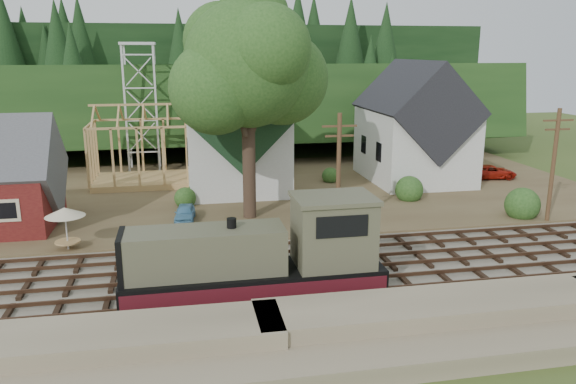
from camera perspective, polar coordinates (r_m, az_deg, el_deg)
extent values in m
plane|color=#384C1E|center=(30.15, -5.23, -8.66)|extent=(140.00, 140.00, 0.00)
cube|color=#7F7259|center=(22.60, -2.86, -16.93)|extent=(64.00, 5.00, 1.60)
cube|color=#726B5B|center=(30.12, -5.24, -8.52)|extent=(64.00, 11.00, 0.16)
cube|color=brown|center=(47.17, -7.54, -0.08)|extent=(64.00, 26.00, 0.30)
cube|color=#1E3F19|center=(70.69, -8.83, 4.51)|extent=(70.00, 28.96, 12.74)
cube|color=black|center=(86.50, -9.31, 6.25)|extent=(80.00, 20.00, 12.00)
cube|color=silver|center=(48.59, -5.47, 4.44)|extent=(8.00, 12.00, 6.40)
cube|color=#16321B|center=(48.15, -5.56, 8.19)|extent=(8.40, 12.96, 8.40)
cube|color=silver|center=(42.03, -4.79, 10.08)|extent=(2.40, 2.40, 4.00)
cone|color=#16321B|center=(41.93, -4.89, 14.58)|extent=(5.37, 5.37, 2.60)
cube|color=silver|center=(51.69, 12.65, 4.74)|extent=(8.00, 10.00, 6.40)
cube|color=black|center=(51.28, 12.84, 8.27)|extent=(8.40, 10.80, 8.40)
cube|color=tan|center=(51.01, -14.60, 1.13)|extent=(8.00, 6.00, 0.50)
cube|color=tan|center=(49.98, -15.07, 8.57)|extent=(8.00, 0.18, 0.18)
cube|color=silver|center=(54.74, -16.19, 8.00)|extent=(0.18, 0.18, 12.00)
cube|color=silver|center=(54.57, -13.23, 8.16)|extent=(0.18, 0.18, 12.00)
cube|color=silver|center=(57.51, -15.96, 8.29)|extent=(0.18, 0.18, 12.00)
cube|color=silver|center=(57.35, -13.15, 8.44)|extent=(0.18, 0.18, 12.00)
cube|color=silver|center=(55.77, -15.03, 14.36)|extent=(3.20, 3.20, 0.25)
cylinder|color=#38281E|center=(38.66, -3.99, 3.16)|extent=(0.90, 0.90, 8.00)
sphere|color=#244C1C|center=(37.97, -4.16, 12.83)|extent=(8.40, 8.40, 8.40)
sphere|color=#244C1C|center=(39.37, -0.63, 11.46)|extent=(6.40, 6.40, 6.40)
sphere|color=#244C1C|center=(37.03, -7.40, 10.40)|extent=(6.00, 6.00, 6.00)
cylinder|color=#4C331E|center=(35.11, 5.14, 1.50)|extent=(0.28, 0.28, 8.00)
cube|color=#4C331E|center=(34.55, 5.26, 6.69)|extent=(2.20, 0.12, 0.12)
cube|color=#4C331E|center=(34.63, 5.24, 5.70)|extent=(1.80, 0.12, 0.12)
cylinder|color=#4C331E|center=(41.81, 25.32, 2.24)|extent=(0.28, 0.28, 8.00)
cube|color=#4C331E|center=(41.34, 25.79, 6.57)|extent=(2.20, 0.12, 0.12)
cube|color=#4C331E|center=(41.41, 25.70, 5.75)|extent=(1.80, 0.12, 0.12)
cube|color=black|center=(27.34, -3.42, -10.34)|extent=(12.15, 2.53, 0.35)
cube|color=black|center=(27.04, -3.44, -8.93)|extent=(12.15, 2.94, 1.11)
cube|color=brown|center=(26.27, -8.34, -5.97)|extent=(7.29, 2.33, 2.13)
cube|color=brown|center=(27.01, 4.62, -4.05)|extent=(3.65, 2.84, 3.24)
cube|color=brown|center=(26.53, 4.70, -0.62)|extent=(3.85, 3.04, 0.20)
cube|color=black|center=(25.48, 5.53, -3.52)|extent=(2.43, 0.06, 1.01)
cube|color=#4F1019|center=(25.69, -2.98, -10.22)|extent=(12.15, 0.04, 0.71)
cube|color=#4F1019|center=(28.41, -3.85, -7.77)|extent=(12.15, 0.04, 0.71)
cylinder|color=black|center=(25.97, -5.75, -3.42)|extent=(0.45, 0.45, 0.71)
imported|color=#5B9BC3|center=(39.18, -10.43, -2.09)|extent=(1.61, 3.35, 1.10)
imported|color=#AA190D|center=(54.51, 19.99, 1.93)|extent=(4.60, 2.56, 1.22)
cylinder|color=silver|center=(35.35, -21.57, -3.67)|extent=(0.10, 0.10, 2.28)
cylinder|color=tan|center=(35.55, -21.47, -4.70)|extent=(1.45, 1.45, 0.08)
cone|color=beige|center=(35.04, -21.74, -1.89)|extent=(2.28, 2.28, 0.52)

